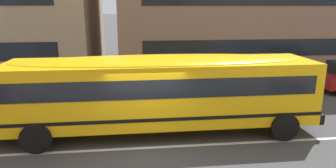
% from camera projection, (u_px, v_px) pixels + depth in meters
% --- Properties ---
extents(ground_plane, '(400.00, 400.00, 0.00)m').
position_uv_depth(ground_plane, '(147.00, 148.00, 9.93)').
color(ground_plane, '#424244').
extents(sidewalk_far, '(120.00, 3.00, 0.01)m').
position_uv_depth(sidewalk_far, '(141.00, 86.00, 17.75)').
color(sidewalk_far, gray).
rests_on(sidewalk_far, ground_plane).
extents(lane_centreline, '(110.00, 0.16, 0.01)m').
position_uv_depth(lane_centreline, '(147.00, 148.00, 9.93)').
color(lane_centreline, silver).
rests_on(lane_centreline, ground_plane).
extents(school_bus, '(12.64, 2.98, 2.83)m').
position_uv_depth(school_bus, '(155.00, 88.00, 10.81)').
color(school_bus, yellow).
rests_on(school_bus, ground_plane).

